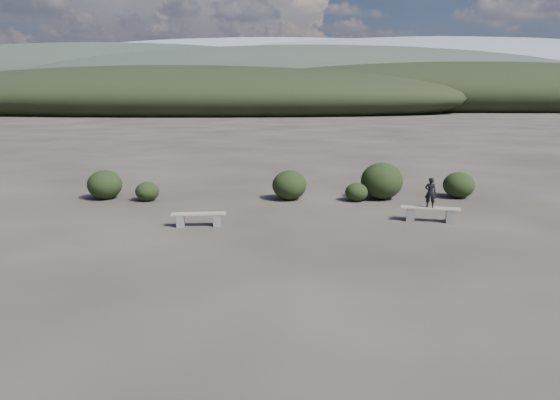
{
  "coord_description": "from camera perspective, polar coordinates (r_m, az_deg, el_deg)",
  "views": [
    {
      "loc": [
        0.22,
        -12.96,
        4.48
      ],
      "look_at": [
        -0.53,
        3.5,
        1.1
      ],
      "focal_mm": 35.0,
      "sensor_mm": 36.0,
      "label": 1
    }
  ],
  "objects": [
    {
      "name": "bench_right",
      "position": [
        19.34,
        15.42,
        -1.31
      ],
      "size": [
        2.02,
        0.75,
        0.49
      ],
      "rotation": [
        0.0,
        0.0,
        -0.17
      ],
      "color": "slate",
      "rests_on": "ground"
    },
    {
      "name": "seated_person",
      "position": [
        19.19,
        15.44,
        0.76
      ],
      "size": [
        0.43,
        0.33,
        1.04
      ],
      "primitive_type": "imported",
      "rotation": [
        0.0,
        0.0,
        2.89
      ],
      "color": "black",
      "rests_on": "bench_right"
    },
    {
      "name": "shrub_d",
      "position": [
        22.76,
        10.58,
        1.97
      ],
      "size": [
        1.72,
        1.72,
        1.5
      ],
      "primitive_type": "ellipsoid",
      "color": "black",
      "rests_on": "ground"
    },
    {
      "name": "shrub_e",
      "position": [
        23.86,
        18.18,
        1.5
      ],
      "size": [
        1.29,
        1.29,
        1.08
      ],
      "primitive_type": "ellipsoid",
      "color": "black",
      "rests_on": "ground"
    },
    {
      "name": "bench_left",
      "position": [
        18.21,
        -8.48,
        -1.89
      ],
      "size": [
        1.84,
        0.6,
        0.45
      ],
      "rotation": [
        0.0,
        0.0,
        0.13
      ],
      "color": "slate",
      "rests_on": "ground"
    },
    {
      "name": "shrub_f",
      "position": [
        23.57,
        -17.84,
        1.54
      ],
      "size": [
        1.41,
        1.41,
        1.19
      ],
      "primitive_type": "ellipsoid",
      "color": "black",
      "rests_on": "ground"
    },
    {
      "name": "mountain_ridges",
      "position": [
        352.16,
        1.36,
        12.61
      ],
      "size": [
        500.0,
        400.0,
        56.0
      ],
      "color": "black",
      "rests_on": "ground"
    },
    {
      "name": "ground",
      "position": [
        13.71,
        1.55,
        -7.48
      ],
      "size": [
        1200.0,
        1200.0,
        0.0
      ],
      "primitive_type": "plane",
      "color": "#292520",
      "rests_on": "ground"
    },
    {
      "name": "shrub_b",
      "position": [
        22.27,
        0.99,
        1.56
      ],
      "size": [
        1.41,
        1.41,
        1.21
      ],
      "primitive_type": "ellipsoid",
      "color": "black",
      "rests_on": "ground"
    },
    {
      "name": "shrub_c",
      "position": [
        22.24,
        8.0,
        0.83
      ],
      "size": [
        0.93,
        0.93,
        0.74
      ],
      "primitive_type": "ellipsoid",
      "color": "black",
      "rests_on": "ground"
    },
    {
      "name": "shrub_a",
      "position": [
        22.72,
        -13.72,
        0.88
      ],
      "size": [
        0.95,
        0.95,
        0.78
      ],
      "primitive_type": "ellipsoid",
      "color": "black",
      "rests_on": "ground"
    }
  ]
}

